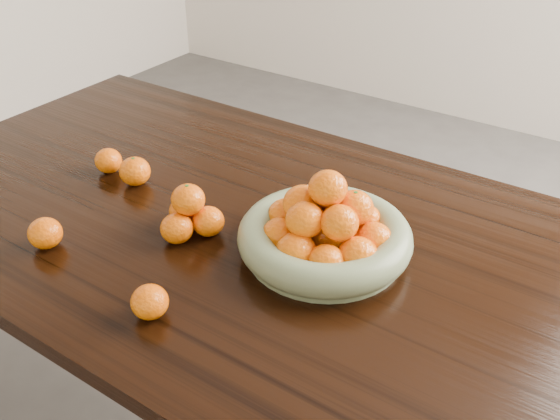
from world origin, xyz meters
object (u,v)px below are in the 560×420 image
Objects in this scene: dining_table at (272,264)px; loose_orange_0 at (135,171)px; orange_pyramid at (190,215)px; fruit_bowl at (325,232)px.

dining_table is 0.42m from loose_orange_0.
fruit_bowl is at bearing 19.52° from orange_pyramid.
orange_pyramid is at bearing -145.15° from dining_table.
loose_orange_0 is at bearing -178.60° from fruit_bowl.
dining_table is 5.56× the size of fruit_bowl.
orange_pyramid is (-0.15, -0.10, 0.14)m from dining_table.
loose_orange_0 is (-0.40, -0.02, 0.12)m from dining_table.
fruit_bowl reaches higher than loose_orange_0.
orange_pyramid reaches higher than dining_table.
loose_orange_0 is (-0.25, 0.09, -0.01)m from orange_pyramid.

